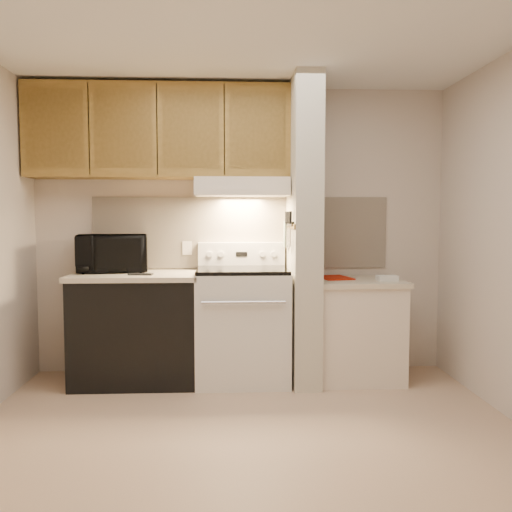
{
  "coord_description": "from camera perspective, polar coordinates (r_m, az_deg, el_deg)",
  "views": [
    {
      "loc": [
        -0.11,
        -3.32,
        1.38
      ],
      "look_at": [
        0.09,
        0.75,
        1.08
      ],
      "focal_mm": 38.0,
      "sensor_mm": 36.0,
      "label": 1
    }
  ],
  "objects": [
    {
      "name": "knife_blade_b",
      "position": [
        4.38,
        3.51,
        1.97
      ],
      "size": [
        0.01,
        0.04,
        0.18
      ],
      "primitive_type": "cube",
      "color": "silver",
      "rests_on": "knife_strip"
    },
    {
      "name": "cab_gap_b",
      "position": [
        4.58,
        -10.38,
        13.0
      ],
      "size": [
        0.01,
        0.01,
        0.73
      ],
      "primitive_type": "cube",
      "color": "black",
      "rests_on": "upper_cabinets"
    },
    {
      "name": "upper_cabinets",
      "position": [
        4.73,
        -10.12,
        12.7
      ],
      "size": [
        2.18,
        0.33,
        0.77
      ],
      "primitive_type": "cube",
      "color": "olive",
      "rests_on": "wall_back"
    },
    {
      "name": "cooktop",
      "position": [
        4.5,
        -1.45,
        -1.48
      ],
      "size": [
        0.74,
        0.64,
        0.03
      ],
      "primitive_type": "cube",
      "color": "black",
      "rests_on": "range_body"
    },
    {
      "name": "cab_door_b",
      "position": [
        4.62,
        -13.82,
        12.86
      ],
      "size": [
        0.46,
        0.01,
        0.63
      ],
      "primitive_type": "cube",
      "color": "olive",
      "rests_on": "upper_cabinets"
    },
    {
      "name": "range_knob_left_inner",
      "position": [
        4.73,
        -3.71,
        0.19
      ],
      "size": [
        0.05,
        0.02,
        0.05
      ],
      "primitive_type": "cylinder",
      "rotation": [
        1.57,
        0.0,
        0.0
      ],
      "color": "silver",
      "rests_on": "range_backguard"
    },
    {
      "name": "dishwasher_front",
      "position": [
        4.65,
        -12.45,
        -7.63
      ],
      "size": [
        1.0,
        0.63,
        0.87
      ],
      "primitive_type": "cube",
      "color": "black",
      "rests_on": "floor"
    },
    {
      "name": "red_folder",
      "position": [
        4.69,
        8.23,
        -2.26
      ],
      "size": [
        0.31,
        0.38,
        0.01
      ],
      "primitive_type": "cube",
      "rotation": [
        0.0,
        0.0,
        0.22
      ],
      "color": "#AB1B07",
      "rests_on": "right_countertop"
    },
    {
      "name": "floor",
      "position": [
        3.6,
        -0.93,
        -18.36
      ],
      "size": [
        3.6,
        3.6,
        0.0
      ],
      "primitive_type": "plane",
      "color": "tan",
      "rests_on": "ground"
    },
    {
      "name": "knife_handle_a",
      "position": [
        4.28,
        3.66,
        4.06
      ],
      "size": [
        0.02,
        0.02,
        0.1
      ],
      "primitive_type": "cylinder",
      "color": "black",
      "rests_on": "knife_strip"
    },
    {
      "name": "cab_door_a",
      "position": [
        4.75,
        -20.44,
        12.48
      ],
      "size": [
        0.46,
        0.01,
        0.63
      ],
      "primitive_type": "cube",
      "color": "olive",
      "rests_on": "upper_cabinets"
    },
    {
      "name": "right_countertop",
      "position": [
        4.63,
        10.65,
        -2.69
      ],
      "size": [
        0.74,
        0.64,
        0.04
      ],
      "primitive_type": "cube",
      "color": "beige",
      "rests_on": "right_cab_base"
    },
    {
      "name": "range_backguard",
      "position": [
        4.77,
        -1.54,
        0.24
      ],
      "size": [
        0.76,
        0.08,
        0.2
      ],
      "primitive_type": "cube",
      "color": "silver",
      "rests_on": "range_body"
    },
    {
      "name": "hood_lip",
      "position": [
        4.4,
        -1.44,
        6.81
      ],
      "size": [
        0.78,
        0.04,
        0.06
      ],
      "primitive_type": "cube",
      "color": "silver",
      "rests_on": "range_hood"
    },
    {
      "name": "left_countertop",
      "position": [
        4.58,
        -12.54,
        -2.04
      ],
      "size": [
        1.04,
        0.67,
        0.04
      ],
      "primitive_type": "cube",
      "color": "beige",
      "rests_on": "dishwasher_front"
    },
    {
      "name": "pillar_trim",
      "position": [
        4.5,
        3.57,
        3.18
      ],
      "size": [
        0.01,
        0.7,
        0.04
      ],
      "primitive_type": "cube",
      "color": "olive",
      "rests_on": "partition_pillar"
    },
    {
      "name": "wall_back",
      "position": [
        4.82,
        -1.56,
        2.66
      ],
      "size": [
        3.6,
        2.5,
        0.02
      ],
      "primitive_type": "cube",
      "rotation": [
        1.57,
        0.0,
        0.0
      ],
      "color": "beige",
      "rests_on": "floor"
    },
    {
      "name": "knife_handle_e",
      "position": [
        4.62,
        3.19,
        4.07
      ],
      "size": [
        0.02,
        0.02,
        0.1
      ],
      "primitive_type": "cylinder",
      "color": "black",
      "rests_on": "knife_strip"
    },
    {
      "name": "cab_gap_a",
      "position": [
        4.68,
        -17.18,
        12.69
      ],
      "size": [
        0.01,
        0.01,
        0.73
      ],
      "primitive_type": "cube",
      "color": "black",
      "rests_on": "upper_cabinets"
    },
    {
      "name": "cab_door_d",
      "position": [
        4.55,
        0.17,
        13.12
      ],
      "size": [
        0.46,
        0.01,
        0.63
      ],
      "primitive_type": "cube",
      "color": "olive",
      "rests_on": "upper_cabinets"
    },
    {
      "name": "knife_blade_a",
      "position": [
        4.3,
        3.64,
        2.06
      ],
      "size": [
        0.01,
        0.03,
        0.16
      ],
      "primitive_type": "cube",
      "color": "silver",
      "rests_on": "knife_strip"
    },
    {
      "name": "knife_blade_c",
      "position": [
        4.45,
        3.41,
        1.88
      ],
      "size": [
        0.01,
        0.04,
        0.2
      ],
      "primitive_type": "cube",
      "color": "silver",
      "rests_on": "knife_strip"
    },
    {
      "name": "range_display",
      "position": [
        4.73,
        -1.53,
        0.2
      ],
      "size": [
        0.1,
        0.01,
        0.04
      ],
      "primitive_type": "cube",
      "color": "black",
      "rests_on": "range_backguard"
    },
    {
      "name": "oven_window",
      "position": [
        4.25,
        -1.33,
        -7.74
      ],
      "size": [
        0.5,
        0.01,
        0.3
      ],
      "primitive_type": "cube",
      "color": "black",
      "rests_on": "range_body"
    },
    {
      "name": "range_hood",
      "position": [
        4.61,
        -1.5,
        7.25
      ],
      "size": [
        0.78,
        0.44,
        0.15
      ],
      "primitive_type": "cube",
      "color": "silver",
      "rests_on": "upper_cabinets"
    },
    {
      "name": "knife_blade_d",
      "position": [
        4.54,
        3.28,
        2.18
      ],
      "size": [
        0.01,
        0.04,
        0.16
      ],
      "primitive_type": "cube",
      "color": "silver",
      "rests_on": "knife_strip"
    },
    {
      "name": "cab_door_c",
      "position": [
        4.55,
        -6.88,
        13.09
      ],
      "size": [
        0.46,
        0.01,
        0.63
      ],
      "primitive_type": "cube",
      "color": "olive",
      "rests_on": "upper_cabinets"
    },
    {
      "name": "right_cab_base",
      "position": [
        4.7,
        10.58,
        -7.84
      ],
      "size": [
        0.7,
        0.6,
        0.81
      ],
      "primitive_type": "cube",
      "color": "silver",
      "rests_on": "floor"
    },
    {
      "name": "outlet",
      "position": [
        4.82,
        -7.27,
        0.84
      ],
      "size": [
        0.08,
        0.01,
        0.12
      ],
      "primitive_type": "cube",
      "color": "silver",
      "rests_on": "backsplash"
    },
    {
      "name": "spoon_rest",
      "position": [
        4.44,
        -12.05,
        -1.88
      ],
      "size": [
        0.2,
        0.08,
        0.01
      ],
      "primitive_type": "cube",
      "rotation": [
        0.0,
        0.0,
        -0.12
      ],
      "color": "black",
      "rests_on": "left_countertop"
    },
    {
      "name": "range_body",
      "position": [
        4.57,
        -1.44,
        -7.41
      ],
      "size": [
        0.76,
        0.65,
        0.92
      ],
      "primitive_type": "cube",
      "color": "silver",
      "rests_on": "floor"
    },
    {
      "name": "range_knob_right_inner",
      "position": [
        4.74,
        0.65,
        0.21
      ],
      "size": [
        0.05,
        0.02,
        0.05
      ],
      "primitive_type": "cylinder",
      "rotation": [
        1.57,
        0.0,
        0.0
      ],
      "color": "silver",
      "rests_on": "range_backguard"
    },
    {
      "name": "oven_handle",
      "position": [
        4.17,
        -1.32,
        -4.9
      ],
      "size": [
        0.65,
        0.02,
        0.02
      ],
      "primitive_type": "cylinder",
      "rotation": [
        0.0,
        1.57,
        0.0
      ],
      "color": "silver",
      "rests_on": "range_body"
    },
    {
      "name": "cab_gap_c",
      "position": [
        4.54,
        -3.36,
        13.13
      ],
      "size": [
        0.01,
        0.01,
        0.73
      ],
      "primitive_type": "cube",
      "color": "black",
      "rests_on": "upper_cabinets"
    },
    {
      "name": "knife_handle_d",
      "position": [
        4.54,
        3.29,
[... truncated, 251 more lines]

